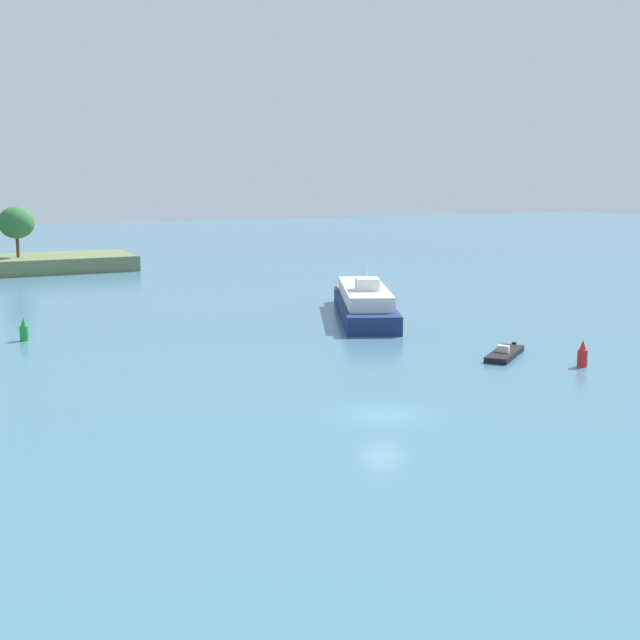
{
  "coord_description": "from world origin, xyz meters",
  "views": [
    {
      "loc": [
        -23.97,
        -40.36,
        13.26
      ],
      "look_at": [
        7.91,
        23.7,
        1.2
      ],
      "focal_mm": 48.6,
      "sensor_mm": 36.0,
      "label": 1
    }
  ],
  "objects_px": {
    "channel_buoy_green": "(24,331)",
    "channel_buoy_red": "(582,355)",
    "white_riverboat": "(364,303)",
    "small_motorboat": "(505,354)"
  },
  "relations": [
    {
      "from": "channel_buoy_green",
      "to": "channel_buoy_red",
      "type": "bearing_deg",
      "value": -39.17
    },
    {
      "from": "white_riverboat",
      "to": "channel_buoy_red",
      "type": "distance_m",
      "value": 25.67
    },
    {
      "from": "white_riverboat",
      "to": "channel_buoy_green",
      "type": "relative_size",
      "value": 10.77
    },
    {
      "from": "small_motorboat",
      "to": "white_riverboat",
      "type": "height_order",
      "value": "white_riverboat"
    },
    {
      "from": "small_motorboat",
      "to": "white_riverboat",
      "type": "xyz_separation_m",
      "value": [
        -0.39,
        20.39,
        1.13
      ]
    },
    {
      "from": "white_riverboat",
      "to": "channel_buoy_red",
      "type": "xyz_separation_m",
      "value": [
        3.11,
        -25.48,
        -0.55
      ]
    },
    {
      "from": "small_motorboat",
      "to": "channel_buoy_green",
      "type": "distance_m",
      "value": 38.0
    },
    {
      "from": "channel_buoy_red",
      "to": "white_riverboat",
      "type": "bearing_deg",
      "value": 96.97
    },
    {
      "from": "white_riverboat",
      "to": "channel_buoy_green",
      "type": "bearing_deg",
      "value": 176.53
    },
    {
      "from": "channel_buoy_red",
      "to": "small_motorboat",
      "type": "bearing_deg",
      "value": 118.2
    }
  ]
}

